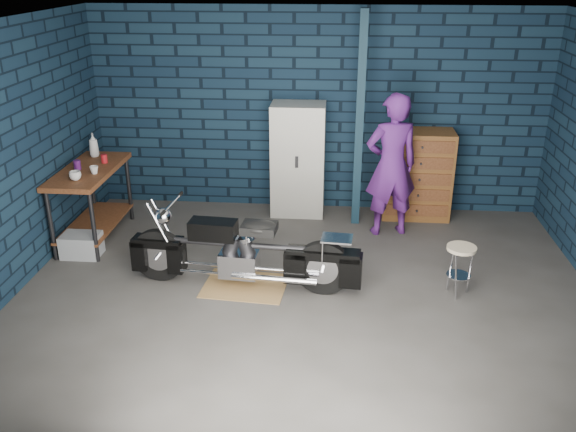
% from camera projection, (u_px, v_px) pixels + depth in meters
% --- Properties ---
extents(ground, '(6.00, 6.00, 0.00)m').
position_uv_depth(ground, '(305.00, 295.00, 6.33)').
color(ground, '#4A4745').
rests_on(ground, ground).
extents(room_walls, '(6.02, 5.01, 2.71)m').
position_uv_depth(room_walls, '(310.00, 102.00, 6.10)').
color(room_walls, black).
rests_on(room_walls, ground).
extents(support_post, '(0.10, 0.10, 2.70)m').
position_uv_depth(support_post, '(359.00, 122.00, 7.55)').
color(support_post, '#112937').
rests_on(support_post, ground).
extents(workbench, '(0.60, 1.40, 0.91)m').
position_uv_depth(workbench, '(93.00, 204.00, 7.45)').
color(workbench, brown).
rests_on(workbench, ground).
extents(drip_mat, '(0.92, 0.72, 0.01)m').
position_uv_depth(drip_mat, '(245.00, 286.00, 6.50)').
color(drip_mat, olive).
rests_on(drip_mat, ground).
extents(motorcycle, '(2.13, 0.74, 0.92)m').
position_uv_depth(motorcycle, '(244.00, 247.00, 6.32)').
color(motorcycle, black).
rests_on(motorcycle, ground).
extents(person, '(0.74, 0.58, 1.79)m').
position_uv_depth(person, '(391.00, 165.00, 7.44)').
color(person, '#592078').
rests_on(person, ground).
extents(storage_bin, '(0.43, 0.31, 0.27)m').
position_uv_depth(storage_bin, '(82.00, 245.00, 7.12)').
color(storage_bin, '#919499').
rests_on(storage_bin, ground).
extents(locker, '(0.70, 0.50, 1.51)m').
position_uv_depth(locker, '(298.00, 160.00, 8.10)').
color(locker, beige).
rests_on(locker, ground).
extents(tool_chest, '(0.88, 0.49, 1.18)m').
position_uv_depth(tool_chest, '(417.00, 175.00, 8.05)').
color(tool_chest, brown).
rests_on(tool_chest, ground).
extents(shop_stool, '(0.33, 0.33, 0.55)m').
position_uv_depth(shop_stool, '(459.00, 271.00, 6.25)').
color(shop_stool, '#BCAB8E').
rests_on(shop_stool, ground).
extents(cup_a, '(0.13, 0.13, 0.10)m').
position_uv_depth(cup_a, '(75.00, 176.00, 6.88)').
color(cup_a, '#BCAB8E').
rests_on(cup_a, workbench).
extents(cup_b, '(0.11, 0.11, 0.09)m').
position_uv_depth(cup_b, '(94.00, 170.00, 7.09)').
color(cup_b, '#BCAB8E').
rests_on(cup_b, workbench).
extents(mug_purple, '(0.10, 0.10, 0.11)m').
position_uv_depth(mug_purple, '(77.00, 165.00, 7.23)').
color(mug_purple, '#4A175C').
rests_on(mug_purple, workbench).
extents(mug_red, '(0.08, 0.08, 0.10)m').
position_uv_depth(mug_red, '(104.00, 159.00, 7.47)').
color(mug_red, '#A6161D').
rests_on(mug_red, workbench).
extents(bottle, '(0.15, 0.15, 0.30)m').
position_uv_depth(bottle, '(93.00, 145.00, 7.67)').
color(bottle, '#919499').
rests_on(bottle, workbench).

